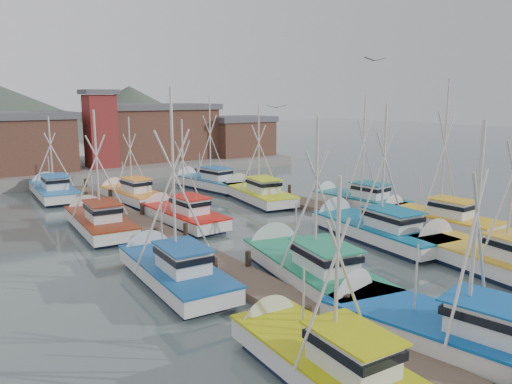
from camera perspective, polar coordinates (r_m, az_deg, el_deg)
ground at (r=31.14m, az=6.22°, el=-6.00°), size 260.00×260.00×0.00m
dock_left at (r=30.59m, az=-8.88°, el=-5.97°), size 2.30×46.00×1.50m
dock_right at (r=38.59m, az=10.11°, el=-2.47°), size 2.30×46.00×1.50m
quay at (r=63.09m, az=-16.49°, el=2.76°), size 44.00×16.00×1.20m
shed_left at (r=58.18m, az=-26.38°, el=5.14°), size 12.72×8.48×6.20m
shed_center at (r=64.82m, az=-11.63°, el=6.83°), size 14.84×9.54×6.90m
shed_right at (r=67.46m, az=-1.92°, el=6.47°), size 8.48×6.36×5.20m
lookout_tower at (r=58.21m, az=-17.35°, el=6.98°), size 3.60×3.60×8.50m
boat_0 at (r=19.88m, az=20.61°, el=-14.60°), size 5.25×10.89×9.25m
boat_1 at (r=28.85m, az=25.22°, el=-6.96°), size 4.39×10.56×9.65m
boat_2 at (r=17.05m, az=7.34°, el=-18.46°), size 3.20×8.81×7.47m
boat_4 at (r=25.32m, az=5.75°, el=-8.37°), size 5.04×10.69×9.11m
boat_5 at (r=32.91m, az=13.08°, el=-4.06°), size 4.24×10.69×9.59m
boat_6 at (r=25.10m, az=-9.74°, el=-8.64°), size 4.15×9.38×10.22m
boat_7 at (r=36.80m, az=19.30°, el=-2.81°), size 4.33×9.07×10.92m
boat_8 at (r=36.15m, az=-8.75°, el=-2.57°), size 3.34×8.97×8.22m
boat_9 at (r=43.60m, az=-0.14°, el=-0.14°), size 4.43×10.08×9.16m
boat_10 at (r=35.68m, az=-17.65°, el=-3.14°), size 3.74×9.56×8.99m
boat_11 at (r=41.57m, az=11.19°, el=-0.88°), size 3.94×9.03×9.82m
boat_12 at (r=44.67m, az=-14.36°, el=-0.22°), size 3.44×8.74×8.02m
boat_13 at (r=49.69m, az=-5.71°, el=1.18°), size 4.21×9.53×9.88m
boat_14 at (r=48.66m, az=-22.24°, el=0.20°), size 3.55×9.67×8.14m
gull_near at (r=27.61m, az=13.40°, el=14.49°), size 1.54×0.60×0.24m
gull_far at (r=33.57m, az=2.35°, el=9.69°), size 1.54×0.66×0.24m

